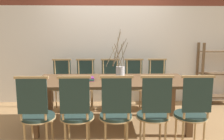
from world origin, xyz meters
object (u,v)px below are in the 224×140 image
at_px(vase_centerpiece, 120,72).
at_px(book_stack, 87,79).
at_px(chair_far_center, 110,83).
at_px(shelving_rack, 217,74).
at_px(dining_table, 112,85).
at_px(chair_near_center, 116,112).

bearing_deg(vase_centerpiece, book_stack, -175.37).
distance_m(chair_far_center, book_stack, 1.02).
xyz_separation_m(vase_centerpiece, book_stack, (-0.52, -0.04, -0.10)).
height_order(book_stack, shelving_rack, shelving_rack).
distance_m(book_stack, shelving_rack, 2.92).
height_order(chair_far_center, book_stack, chair_far_center).
bearing_deg(dining_table, book_stack, -169.43).
relative_size(chair_far_center, shelving_rack, 0.76).
distance_m(dining_table, chair_far_center, 0.85).
xyz_separation_m(chair_near_center, chair_far_center, (-0.04, 1.67, 0.00)).
relative_size(vase_centerpiece, book_stack, 3.23).
distance_m(chair_near_center, vase_centerpiece, 0.89).
height_order(chair_near_center, chair_far_center, same).
bearing_deg(dining_table, chair_near_center, -88.19).
height_order(dining_table, shelving_rack, shelving_rack).
xyz_separation_m(chair_far_center, book_stack, (-0.38, -0.91, 0.26)).
bearing_deg(chair_far_center, shelving_rack, -172.45).
distance_m(chair_near_center, chair_far_center, 1.67).
relative_size(book_stack, shelving_rack, 0.19).
bearing_deg(book_stack, vase_centerpiece, 4.63).
xyz_separation_m(dining_table, shelving_rack, (2.26, 1.14, -0.02)).
bearing_deg(book_stack, dining_table, 10.57).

